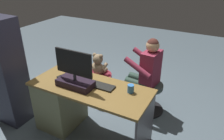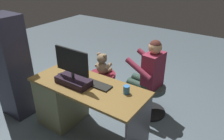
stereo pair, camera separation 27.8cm
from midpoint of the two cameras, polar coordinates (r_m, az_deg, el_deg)
ground_plane at (r=3.21m, az=0.39°, el=-12.95°), size 10.00×10.00×0.00m
desk at (r=2.98m, az=-9.09°, el=-7.42°), size 1.47×0.61×0.73m
monitor at (r=2.55m, az=-7.21°, el=-1.26°), size 0.48×0.21×0.45m
keyboard at (r=2.58m, az=-1.39°, el=-3.81°), size 0.42×0.14×0.02m
computer_mouse at (r=2.75m, az=-6.24°, el=-1.75°), size 0.06×0.10×0.04m
cup at (r=2.42m, az=7.13°, el=-5.25°), size 0.07×0.07×0.09m
tv_remote at (r=2.87m, az=-9.93°, el=-0.91°), size 0.09×0.16×0.02m
office_chair_teddy at (r=3.54m, az=-0.26°, el=-3.85°), size 0.54×0.54×0.45m
teddy_bear at (r=3.38m, az=-0.16°, el=1.47°), size 0.24×0.25×0.35m
visitor_chair at (r=3.27m, az=12.54°, el=-7.03°), size 0.48×0.48×0.45m
person at (r=3.09m, az=11.87°, el=-0.46°), size 0.51×0.51×1.14m
equipment_rack at (r=3.24m, az=-22.70°, el=0.53°), size 0.44×0.36×1.47m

